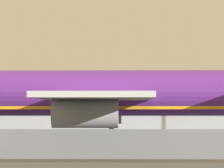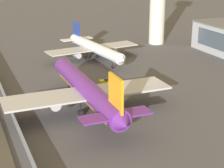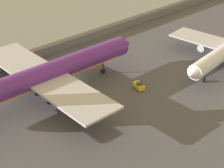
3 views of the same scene
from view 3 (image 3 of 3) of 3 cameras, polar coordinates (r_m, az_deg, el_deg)
The scene contains 5 objects.
ground_plane at distance 93.80m, azimuth -5.53°, elevation 0.81°, with size 500.00×500.00×0.00m, color #4C4C51.
shoreline_seawall at distance 109.19m, azimuth -12.13°, elevation 4.75°, with size 320.00×3.00×0.50m.
perimeter_fence at distance 105.20m, azimuth -10.90°, elevation 4.53°, with size 280.00×0.10×2.59m.
cargo_jet_purple at distance 85.02m, azimuth -9.54°, elevation 1.61°, with size 49.28×41.83×14.81m.
baggage_tug at distance 88.92m, azimuth 4.11°, elevation -0.26°, with size 2.50×3.54×1.80m.
Camera 3 is at (48.43, 66.50, 45.06)m, focal length 60.00 mm.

